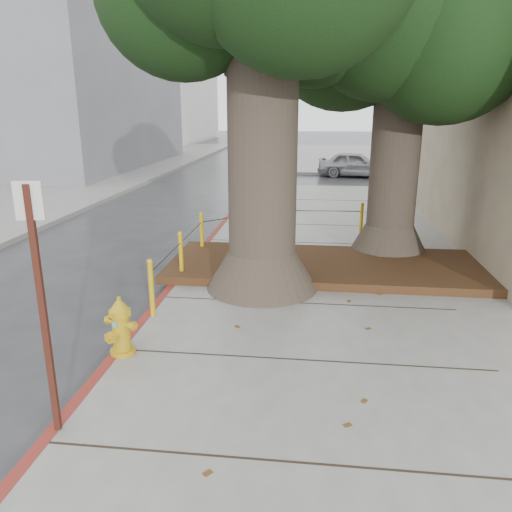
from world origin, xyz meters
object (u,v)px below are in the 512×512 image
Objects in this scene: car_silver at (355,164)px; car_dark at (59,164)px; signpost at (41,298)px; fire_hydrant at (121,326)px.

car_silver is 14.77m from car_dark.
car_dark is at bearing 106.56° from signpost.
fire_hydrant is at bearing 77.50° from signpost.
car_silver is 0.84× the size of car_dark.
car_silver is at bearing 97.86° from fire_hydrant.
car_dark reaches higher than fire_hydrant.
car_silver is (4.49, 19.76, 0.08)m from fire_hydrant.
fire_hydrant is at bearing -62.42° from car_dark.
signpost is (-0.05, -1.68, 1.06)m from fire_hydrant.
signpost is at bearing 175.29° from car_silver.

